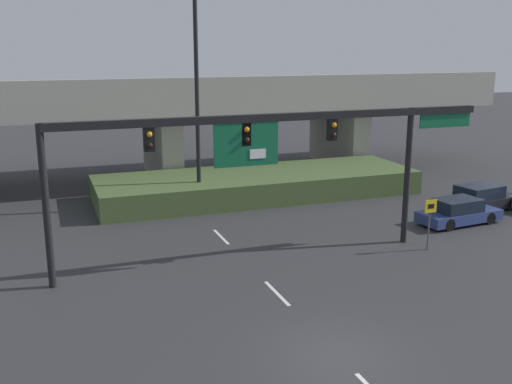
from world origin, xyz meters
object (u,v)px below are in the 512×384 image
Objects in this scene: signal_gantry at (272,141)px; parked_sedan_mid_right at (480,199)px; highway_light_pole_near at (196,61)px; parked_sedan_near_right at (458,212)px; speed_limit_sign at (430,217)px.

signal_gantry is 3.99× the size of parked_sedan_mid_right.
parked_sedan_mid_right is (14.00, 3.34, -4.55)m from signal_gantry.
signal_gantry is 1.23× the size of highway_light_pole_near.
signal_gantry is 15.09m from parked_sedan_mid_right.
highway_light_pole_near is at bearing 147.81° from parked_sedan_mid_right.
signal_gantry is 12.14m from parked_sedan_near_right.
highway_light_pole_near reaches higher than parked_sedan_near_right.
speed_limit_sign is at bearing -154.32° from parked_sedan_mid_right.
parked_sedan_near_right is at bearing 8.11° from signal_gantry.
speed_limit_sign is 8.35m from parked_sedan_mid_right.
speed_limit_sign is 15.06m from highway_light_pole_near.
highway_light_pole_near is (-7.80, 11.04, 6.63)m from speed_limit_sign.
parked_sedan_near_right is (11.77, -8.11, -7.58)m from highway_light_pole_near.
signal_gantry is 4.21× the size of parked_sedan_near_right.
signal_gantry is 8.14m from speed_limit_sign.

